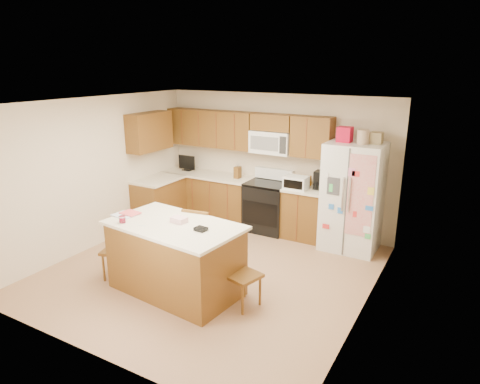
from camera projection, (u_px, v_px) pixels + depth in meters
The scene contains 9 objects.
ground at pixel (211, 271), 6.45m from camera, with size 4.50×4.50×0.00m, color #976B48.
room_shell at pixel (209, 179), 6.04m from camera, with size 4.60×4.60×2.52m.
cabinetry at pixel (218, 178), 8.15m from camera, with size 3.36×1.56×2.15m.
stove at pixel (268, 206), 7.93m from camera, with size 0.76×0.65×1.13m.
refrigerator at pixel (353, 196), 7.01m from camera, with size 0.90×0.79×2.04m.
island at pixel (176, 257), 5.77m from camera, with size 1.91×1.22×1.07m.
windsor_chair_left at pixel (118, 250), 6.15m from camera, with size 0.48×0.49×0.92m.
windsor_chair_back at pixel (200, 242), 6.31m from camera, with size 0.49×0.47×1.01m.
windsor_chair_right at pixel (242, 274), 5.43m from camera, with size 0.47×0.48×0.91m.
Camera 1 is at (3.25, -4.87, 2.99)m, focal length 32.00 mm.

